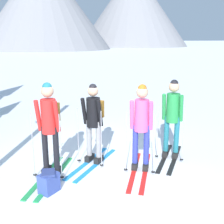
{
  "coord_description": "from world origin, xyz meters",
  "views": [
    {
      "loc": [
        -0.91,
        -5.34,
        2.59
      ],
      "look_at": [
        0.25,
        0.39,
        1.05
      ],
      "focal_mm": 45.61,
      "sensor_mm": 36.0,
      "label": 1
    }
  ],
  "objects_px": {
    "skier_in_red": "(49,124)",
    "skier_in_black": "(94,119)",
    "skier_in_green": "(173,114)",
    "skier_in_pink": "(141,123)",
    "backpack_on_snow_front": "(49,182)"
  },
  "relations": [
    {
      "from": "skier_in_black",
      "to": "skier_in_green",
      "type": "bearing_deg",
      "value": -2.76
    },
    {
      "from": "skier_in_black",
      "to": "skier_in_green",
      "type": "xyz_separation_m",
      "value": [
        1.7,
        -0.08,
        0.03
      ]
    },
    {
      "from": "skier_in_red",
      "to": "skier_in_black",
      "type": "xyz_separation_m",
      "value": [
        0.89,
        0.4,
        -0.08
      ]
    },
    {
      "from": "skier_in_red",
      "to": "backpack_on_snow_front",
      "type": "height_order",
      "value": "skier_in_red"
    },
    {
      "from": "skier_in_pink",
      "to": "backpack_on_snow_front",
      "type": "relative_size",
      "value": 4.4
    },
    {
      "from": "skier_in_black",
      "to": "skier_in_green",
      "type": "distance_m",
      "value": 1.7
    },
    {
      "from": "skier_in_green",
      "to": "skier_in_black",
      "type": "bearing_deg",
      "value": 177.24
    },
    {
      "from": "skier_in_red",
      "to": "backpack_on_snow_front",
      "type": "xyz_separation_m",
      "value": [
        -0.05,
        -0.66,
        -0.84
      ]
    },
    {
      "from": "skier_in_green",
      "to": "backpack_on_snow_front",
      "type": "xyz_separation_m",
      "value": [
        -2.64,
        -0.98,
        -0.8
      ]
    },
    {
      "from": "skier_in_pink",
      "to": "skier_in_black",
      "type": "bearing_deg",
      "value": 148.24
    },
    {
      "from": "skier_in_green",
      "to": "skier_in_red",
      "type": "bearing_deg",
      "value": -172.91
    },
    {
      "from": "skier_in_red",
      "to": "backpack_on_snow_front",
      "type": "distance_m",
      "value": 1.07
    },
    {
      "from": "skier_in_black",
      "to": "skier_in_pink",
      "type": "xyz_separation_m",
      "value": [
        0.86,
        -0.53,
        0.03
      ]
    },
    {
      "from": "skier_in_black",
      "to": "backpack_on_snow_front",
      "type": "distance_m",
      "value": 1.61
    },
    {
      "from": "skier_in_pink",
      "to": "skier_in_green",
      "type": "height_order",
      "value": "skier_in_pink"
    }
  ]
}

